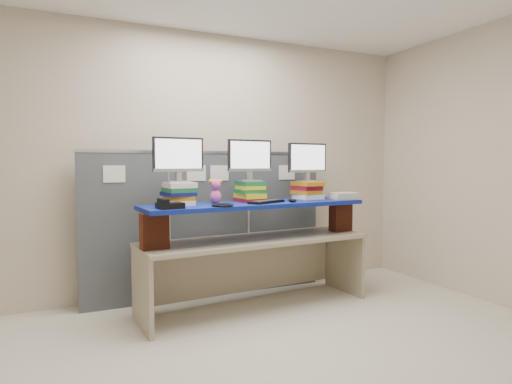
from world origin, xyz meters
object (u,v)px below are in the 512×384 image
monitor_center (250,158)px  desk_phone (169,205)px  monitor_right (307,160)px  blue_board (256,204)px  monitor_left (178,157)px  keyboard (266,202)px  desk (256,252)px

monitor_center → desk_phone: bearing=-163.6°
monitor_center → monitor_right: (0.68, 0.05, -0.02)m
blue_board → monitor_left: bearing=170.8°
keyboard → desk_phone: (-0.95, -0.12, 0.02)m
blue_board → monitor_left: monitor_left is taller
monitor_left → desk_phone: 0.51m
blue_board → monitor_center: bearing=91.9°
blue_board → monitor_right: (0.67, 0.17, 0.43)m
monitor_center → desk_phone: size_ratio=2.11×
keyboard → monitor_center: bearing=84.6°
desk_phone → monitor_right: bearing=5.5°
blue_board → monitor_left: (-0.73, 0.06, 0.45)m
monitor_right → desk: bearing=-170.2°
monitor_left → monitor_right: monitor_left is taller
blue_board → keyboard: size_ratio=5.25×
monitor_left → monitor_center: (0.72, 0.06, -0.00)m
desk → monitor_center: (-0.01, 0.12, 0.91)m
monitor_right → keyboard: size_ratio=1.12×
desk → desk_phone: bearing=-170.9°
monitor_right → blue_board: bearing=-170.2°
monitor_right → desk_phone: size_ratio=2.11×
keyboard → monitor_left: bearing=143.0°
monitor_left → keyboard: size_ratio=1.12×
desk → monitor_center: size_ratio=4.91×
desk → keyboard: 0.51m
monitor_right → monitor_left: bearing=-180.0°
desk_phone → monitor_left: bearing=52.9°
blue_board → desk_phone: (-0.89, -0.21, 0.05)m
desk_phone → monitor_center: bearing=12.4°
blue_board → desk: bearing=-94.4°
blue_board → desk_phone: size_ratio=9.91×
keyboard → monitor_right: bearing=-2.6°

